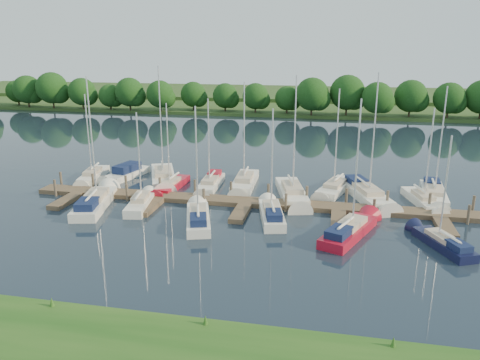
% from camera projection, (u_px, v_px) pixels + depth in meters
% --- Properties ---
extents(ground, '(260.00, 260.00, 0.00)m').
position_uv_depth(ground, '(227.00, 239.00, 34.10)').
color(ground, black).
rests_on(ground, ground).
extents(dock, '(40.00, 6.00, 0.40)m').
position_uv_depth(dock, '(245.00, 204.00, 40.93)').
color(dock, '#4A3729').
rests_on(dock, ground).
extents(mooring_pilings, '(38.24, 2.84, 2.00)m').
position_uv_depth(mooring_pilings, '(248.00, 196.00, 41.88)').
color(mooring_pilings, '#473D33').
rests_on(mooring_pilings, ground).
extents(far_shore, '(180.00, 30.00, 0.60)m').
position_uv_depth(far_shore, '(302.00, 107.00, 104.64)').
color(far_shore, '#2A481B').
rests_on(far_shore, ground).
extents(distant_hill, '(220.00, 40.00, 1.40)m').
position_uv_depth(distant_hill, '(309.00, 94.00, 128.07)').
color(distant_hill, '#3A5525').
rests_on(distant_hill, ground).
extents(treeline, '(146.50, 9.42, 7.92)m').
position_uv_depth(treeline, '(304.00, 96.00, 91.22)').
color(treeline, '#38281C').
rests_on(treeline, ground).
extents(sailboat_n_0, '(2.85, 7.29, 9.32)m').
position_uv_depth(sailboat_n_0, '(93.00, 177.00, 49.23)').
color(sailboat_n_0, white).
rests_on(sailboat_n_0, ground).
extents(motorboat, '(3.17, 6.70, 1.84)m').
position_uv_depth(motorboat, '(126.00, 174.00, 49.81)').
color(motorboat, white).
rests_on(motorboat, ground).
extents(sailboat_n_2, '(5.25, 9.50, 12.21)m').
position_uv_depth(sailboat_n_2, '(163.00, 178.00, 48.68)').
color(sailboat_n_2, white).
rests_on(sailboat_n_2, ground).
extents(sailboat_n_3, '(1.97, 6.87, 8.81)m').
position_uv_depth(sailboat_n_3, '(171.00, 187.00, 45.86)').
color(sailboat_n_3, '#AB0F23').
rests_on(sailboat_n_3, ground).
extents(sailboat_n_4, '(1.94, 7.16, 9.19)m').
position_uv_depth(sailboat_n_4, '(210.00, 184.00, 46.47)').
color(sailboat_n_4, white).
rests_on(sailboat_n_4, ground).
extents(sailboat_n_5, '(2.30, 8.38, 10.79)m').
position_uv_depth(sailboat_n_5, '(244.00, 184.00, 46.73)').
color(sailboat_n_5, white).
rests_on(sailboat_n_5, ground).
extents(sailboat_n_6, '(3.93, 9.17, 11.62)m').
position_uv_depth(sailboat_n_6, '(292.00, 195.00, 43.37)').
color(sailboat_n_6, white).
rests_on(sailboat_n_6, ground).
extents(sailboat_n_7, '(3.88, 8.06, 10.21)m').
position_uv_depth(sailboat_n_7, '(335.00, 189.00, 45.08)').
color(sailboat_n_7, white).
rests_on(sailboat_n_7, ground).
extents(sailboat_n_8, '(4.78, 9.31, 11.87)m').
position_uv_depth(sailboat_n_8, '(367.00, 195.00, 43.04)').
color(sailboat_n_8, white).
rests_on(sailboat_n_8, ground).
extents(sailboat_n_9, '(2.97, 6.98, 8.93)m').
position_uv_depth(sailboat_n_9, '(423.00, 201.00, 41.55)').
color(sailboat_n_9, white).
rests_on(sailboat_n_9, ground).
extents(sailboat_n_10, '(2.60, 8.44, 10.63)m').
position_uv_depth(sailboat_n_10, '(434.00, 195.00, 43.14)').
color(sailboat_n_10, white).
rests_on(sailboat_n_10, ground).
extents(sailboat_s_0, '(3.82, 9.19, 11.65)m').
position_uv_depth(sailboat_s_0, '(96.00, 203.00, 40.96)').
color(sailboat_s_0, white).
rests_on(sailboat_s_0, ground).
extents(sailboat_s_1, '(2.45, 6.64, 8.69)m').
position_uv_depth(sailboat_s_1, '(141.00, 204.00, 40.78)').
color(sailboat_s_1, white).
rests_on(sailboat_s_1, ground).
extents(sailboat_s_2, '(3.54, 7.44, 9.65)m').
position_uv_depth(sailboat_s_2, '(198.00, 219.00, 37.16)').
color(sailboat_s_2, white).
rests_on(sailboat_s_2, ground).
extents(sailboat_s_3, '(3.02, 7.21, 9.35)m').
position_uv_depth(sailboat_s_3, '(272.00, 215.00, 38.03)').
color(sailboat_s_3, white).
rests_on(sailboat_s_3, ground).
extents(sailboat_s_4, '(4.50, 8.05, 10.48)m').
position_uv_depth(sailboat_s_4, '(350.00, 231.00, 34.71)').
color(sailboat_s_4, '#AB0F23').
rests_on(sailboat_s_4, ground).
extents(sailboat_s_5, '(3.67, 6.22, 8.19)m').
position_uv_depth(sailboat_s_5, '(442.00, 243.00, 32.68)').
color(sailboat_s_5, black).
rests_on(sailboat_s_5, ground).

